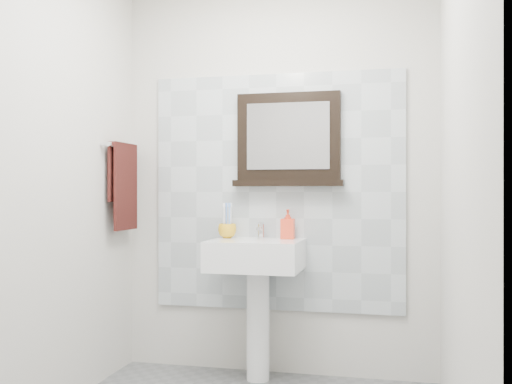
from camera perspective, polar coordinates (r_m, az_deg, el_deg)
back_wall at (r=3.82m, az=2.00°, el=1.51°), size 2.00×0.01×2.50m
front_wall at (r=1.72m, az=-12.64°, el=3.30°), size 2.00×0.01×2.50m
left_wall at (r=3.17m, az=-20.18°, el=1.80°), size 0.01×2.20×2.50m
right_wall at (r=2.66m, az=18.72°, el=2.15°), size 0.01×2.20×2.50m
splashback at (r=3.81m, az=1.97°, el=0.00°), size 1.60×0.02×1.50m
pedestal_sink at (r=3.64m, az=0.02°, el=-7.46°), size 0.55×0.44×0.96m
toothbrush_cup at (r=3.77m, az=-2.75°, el=-3.71°), size 0.15×0.15×0.09m
toothbrushes at (r=3.77m, az=-2.71°, el=-2.53°), size 0.05×0.04×0.21m
soap_dispenser at (r=3.71m, az=3.05°, el=-3.06°), size 0.09×0.09×0.18m
framed_mirror at (r=3.78m, az=3.11°, el=4.80°), size 0.69×0.11×0.59m
towel_bar at (r=3.89m, az=-12.61°, el=4.27°), size 0.07×0.40×0.03m
hand_towel at (r=3.88m, az=-12.51°, el=1.17°), size 0.06×0.30×0.55m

